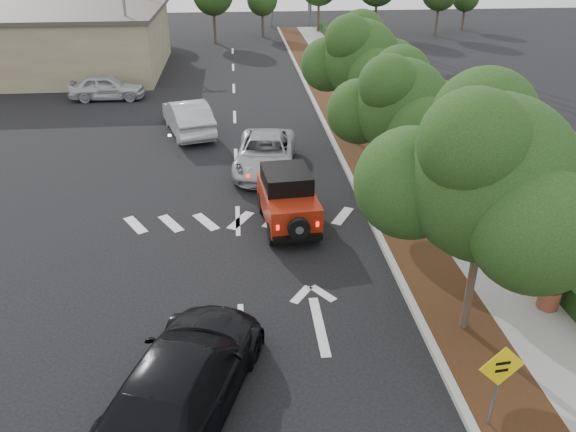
{
  "coord_description": "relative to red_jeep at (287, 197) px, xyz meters",
  "views": [
    {
      "loc": [
        0.13,
        -11.35,
        9.1
      ],
      "look_at": [
        1.48,
        3.0,
        1.65
      ],
      "focal_mm": 35.0,
      "sensor_mm": 36.0,
      "label": 1
    }
  ],
  "objects": [
    {
      "name": "silver_suv_ahead",
      "position": [
        -0.45,
        4.84,
        -0.25
      ],
      "size": [
        3.03,
        5.44,
        1.44
      ],
      "primitive_type": "imported",
      "rotation": [
        0.0,
        0.0,
        -0.13
      ],
      "color": "#A3A6AA",
      "rests_on": "ground"
    },
    {
      "name": "light_pole_b",
      "position": [
        -9.19,
        32.31,
        -0.97
      ],
      "size": [
        2.0,
        0.22,
        9.0
      ],
      "primitive_type": null,
      "color": "slate",
      "rests_on": "ground"
    },
    {
      "name": "ground",
      "position": [
        -1.69,
        -5.69,
        -0.97
      ],
      "size": [
        120.0,
        120.0,
        0.0
      ],
      "primitive_type": "plane",
      "color": "black",
      "rests_on": "ground"
    },
    {
      "name": "silver_sedan_oncoming",
      "position": [
        -3.96,
        9.91,
        -0.15
      ],
      "size": [
        2.99,
        5.27,
        1.64
      ],
      "primitive_type": "imported",
      "rotation": [
        0.0,
        0.0,
        3.41
      ],
      "color": "#B4B6BC",
      "rests_on": "ground"
    },
    {
      "name": "transmission_tower",
      "position": [
        4.31,
        42.31,
        -0.97
      ],
      "size": [
        7.0,
        4.0,
        28.0
      ],
      "primitive_type": null,
      "color": "slate",
      "rests_on": "ground"
    },
    {
      "name": "curb",
      "position": [
        2.91,
        6.31,
        -0.9
      ],
      "size": [
        0.2,
        70.0,
        0.15
      ],
      "primitive_type": "cube",
      "color": "#9E9B93",
      "rests_on": "ground"
    },
    {
      "name": "black_suv_oncoming",
      "position": [
        -2.9,
        -8.12,
        -0.17
      ],
      "size": [
        3.97,
        5.94,
        1.6
      ],
      "primitive_type": "imported",
      "rotation": [
        0.0,
        0.0,
        2.8
      ],
      "color": "black",
      "rests_on": "ground"
    },
    {
      "name": "street_tree_far",
      "position": [
        3.91,
        7.31,
        -0.97
      ],
      "size": [
        3.4,
        3.4,
        5.62
      ],
      "primitive_type": null,
      "color": "#153311",
      "rests_on": "ground"
    },
    {
      "name": "speed_hump_sign",
      "position": [
        3.26,
        -9.29,
        0.44
      ],
      "size": [
        0.95,
        0.12,
        2.03
      ],
      "rotation": [
        0.0,
        0.0,
        0.1
      ],
      "color": "slate",
      "rests_on": "ground"
    },
    {
      "name": "planting_strip",
      "position": [
        3.91,
        6.31,
        -0.91
      ],
      "size": [
        1.8,
        70.0,
        0.12
      ],
      "primitive_type": "cube",
      "color": "black",
      "rests_on": "ground"
    },
    {
      "name": "parked_suv",
      "position": [
        -9.09,
        16.48,
        -0.24
      ],
      "size": [
        4.31,
        1.77,
        1.46
      ],
      "primitive_type": "imported",
      "rotation": [
        0.0,
        0.0,
        1.56
      ],
      "color": "#B2B6BB",
      "rests_on": "ground"
    },
    {
      "name": "terracotta_planter",
      "position": [
        6.42,
        -5.61,
        -0.17
      ],
      "size": [
        0.68,
        0.68,
        1.19
      ],
      "rotation": [
        0.0,
        0.0,
        -0.12
      ],
      "color": "brown",
      "rests_on": "ground"
    },
    {
      "name": "sidewalk",
      "position": [
        5.81,
        6.31,
        -0.91
      ],
      "size": [
        2.0,
        70.0,
        0.12
      ],
      "primitive_type": "cube",
      "color": "gray",
      "rests_on": "ground"
    },
    {
      "name": "street_tree_mid",
      "position": [
        3.91,
        0.81,
        -0.97
      ],
      "size": [
        3.2,
        3.2,
        5.32
      ],
      "primitive_type": null,
      "color": "#153311",
      "rests_on": "ground"
    },
    {
      "name": "red_jeep",
      "position": [
        0.0,
        0.0,
        0.0
      ],
      "size": [
        1.94,
        3.84,
        1.91
      ],
      "rotation": [
        0.0,
        0.0,
        0.09
      ],
      "color": "black",
      "rests_on": "ground"
    },
    {
      "name": "street_tree_near",
      "position": [
        3.91,
        -6.19,
        -0.97
      ],
      "size": [
        3.8,
        3.8,
        5.92
      ],
      "primitive_type": null,
      "color": "#153311",
      "rests_on": "ground"
    },
    {
      "name": "hedge",
      "position": [
        7.21,
        6.31,
        -0.57
      ],
      "size": [
        0.8,
        70.0,
        0.8
      ],
      "primitive_type": "cube",
      "color": "black",
      "rests_on": "ground"
    },
    {
      "name": "light_pole_a",
      "position": [
        -8.19,
        20.31,
        -0.97
      ],
      "size": [
        2.0,
        0.22,
        9.0
      ],
      "primitive_type": null,
      "color": "slate",
      "rests_on": "ground"
    }
  ]
}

